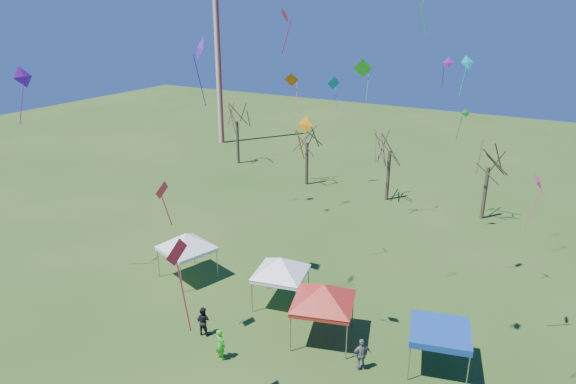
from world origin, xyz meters
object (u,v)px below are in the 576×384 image
Objects in this scene: tent_white_west at (186,236)px; tent_blue at (440,332)px; radio_mast at (217,43)px; person_dark at (203,321)px; tree_1 at (307,127)px; person_grey at (361,354)px; tree_0 at (236,106)px; person_green at (220,344)px; tent_white_mid at (281,261)px; tent_red at (324,288)px; tree_2 at (391,132)px; tree_3 at (491,148)px.

tent_blue is at bearing -3.63° from tent_white_west.
person_dark is (23.78, -34.16, -11.68)m from radio_mast.
person_grey is (15.04, -23.34, -4.94)m from tree_1.
person_green is at bearing -57.00° from tree_0.
tent_white_mid is 4.10m from tent_red.
radio_mast is 36.58m from tent_white_west.
tent_white_mid is (18.78, -22.89, -3.63)m from tree_0.
person_dark is at bearing -94.31° from tree_2.
tent_blue reaches higher than person_grey.
tent_white_mid is at bearing 152.66° from tent_red.
tent_white_west is at bearing 176.37° from tent_blue.
tree_3 is at bearing -90.94° from person_green.
tree_3 is (26.88, -3.34, -0.41)m from tree_0.
tent_white_mid is at bearing -74.03° from person_green.
radio_mast reaches higher than tent_white_mid.
person_dark is (-1.85, -24.54, -5.47)m from tree_2.
tent_white_mid is 0.95× the size of tent_red.
tree_0 is 26.23m from tent_white_west.
tree_3 is (34.03, -9.96, -6.42)m from radio_mast.
tent_white_mid is at bearing 172.57° from tent_blue.
tree_2 is at bearing 177.73° from tree_3.
tent_white_west is (11.91, -23.10, -3.56)m from tree_0.
tent_white_west is at bearing -84.87° from tree_1.
tree_1 is 8.42m from tree_2.
tree_1 is 1.82× the size of tent_red.
person_green is at bearing -21.32° from person_grey.
tree_3 reaches higher than person_green.
tree_2 is 5.00× the size of person_dark.
person_green is (25.83, -35.38, -11.64)m from radio_mast.
tree_2 is 1.97× the size of tent_red.
tent_white_mid is at bearing -50.64° from tree_0.
tent_white_mid is (8.70, -20.16, -2.94)m from tree_1.
tree_0 is 2.47× the size of tent_blue.
person_dark is at bearing -43.31° from tent_white_west.
tree_2 reaches higher than person_dark.
tree_2 reaches higher than tent_blue.
tent_red is 3.73m from person_grey.
tent_red is (10.51, -1.68, 0.14)m from tent_white_west.
tree_3 reaches higher than tree_1.
tree_2 is at bearing -72.62° from person_green.
radio_mast is at bearing -65.14° from person_dark.
tent_white_mid is 2.29× the size of person_green.
tent_blue is 3.91m from person_grey.
tent_white_west reaches higher than tent_white_mid.
tree_1 reaches higher than tent_white_west.
tree_3 is (8.40, -0.33, -0.21)m from tree_2.
tent_blue is 10.74m from person_green.
tree_1 is 28.36m from tent_blue.
tent_blue reaches higher than person_dark.
tree_0 is at bearing 164.82° from tree_1.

